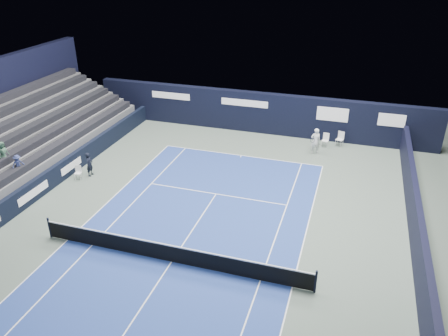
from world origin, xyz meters
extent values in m
plane|color=#4E5D52|center=(0.00, 2.00, 0.00)|extent=(48.00, 48.00, 0.00)
cube|color=navy|center=(0.00, 0.00, 0.00)|extent=(10.97, 23.77, 0.01)
cube|color=black|center=(10.50, 6.00, 0.90)|extent=(0.30, 22.00, 1.80)
cube|color=silver|center=(5.25, 15.13, 0.45)|extent=(0.50, 0.48, 0.04)
cube|color=silver|center=(5.29, 15.32, 0.72)|extent=(0.43, 0.11, 0.51)
cylinder|color=silver|center=(5.47, 15.27, 0.23)|extent=(0.02, 0.02, 0.45)
cylinder|color=silver|center=(5.10, 15.33, 0.23)|extent=(0.02, 0.02, 0.45)
cylinder|color=silver|center=(5.40, 14.92, 0.23)|extent=(0.02, 0.02, 0.45)
cylinder|color=silver|center=(5.04, 14.99, 0.23)|extent=(0.02, 0.02, 0.45)
cube|color=white|center=(5.29, 15.34, 0.80)|extent=(0.36, 0.14, 0.33)
cube|color=silver|center=(6.23, 15.56, 0.49)|extent=(0.58, 0.57, 0.04)
cube|color=silver|center=(6.30, 15.76, 0.78)|extent=(0.45, 0.18, 0.55)
cylinder|color=silver|center=(6.48, 15.68, 0.24)|extent=(0.03, 0.03, 0.49)
cylinder|color=silver|center=(6.10, 15.81, 0.24)|extent=(0.03, 0.03, 0.49)
cylinder|color=silver|center=(6.36, 15.32, 0.24)|extent=(0.03, 0.03, 0.49)
cylinder|color=silver|center=(5.98, 15.45, 0.24)|extent=(0.03, 0.03, 0.49)
cube|color=white|center=(-8.64, 5.61, 0.40)|extent=(0.46, 0.44, 0.04)
cube|color=white|center=(-8.68, 5.78, 0.64)|extent=(0.38, 0.12, 0.45)
cylinder|color=white|center=(-8.52, 5.80, 0.20)|extent=(0.02, 0.02, 0.40)
cylinder|color=white|center=(-8.83, 5.72, 0.20)|extent=(0.02, 0.02, 0.40)
cylinder|color=white|center=(-8.44, 5.50, 0.20)|extent=(0.02, 0.02, 0.40)
cylinder|color=white|center=(-8.76, 5.42, 0.20)|extent=(0.02, 0.02, 0.40)
imported|color=black|center=(-8.20, 6.28, 0.76)|extent=(0.37, 0.56, 1.52)
cube|color=white|center=(0.00, 11.88, 0.01)|extent=(10.97, 0.06, 0.00)
cube|color=white|center=(5.49, 0.00, 0.01)|extent=(0.06, 23.77, 0.00)
cube|color=white|center=(-5.49, 0.00, 0.01)|extent=(0.06, 23.77, 0.00)
cube|color=white|center=(4.12, 0.00, 0.01)|extent=(0.06, 23.77, 0.00)
cube|color=white|center=(-4.12, 0.00, 0.01)|extent=(0.06, 23.77, 0.00)
cube|color=white|center=(0.00, 6.40, 0.01)|extent=(8.23, 0.06, 0.00)
cube|color=white|center=(0.00, 0.00, 0.01)|extent=(0.06, 12.80, 0.00)
cube|color=white|center=(0.00, 11.73, 0.01)|extent=(0.06, 0.30, 0.00)
cylinder|color=black|center=(6.40, 0.00, 0.55)|extent=(0.10, 0.10, 1.10)
cylinder|color=black|center=(-6.40, 0.00, 0.55)|extent=(0.10, 0.10, 1.10)
cube|color=black|center=(0.00, 0.00, 0.46)|extent=(12.80, 0.03, 0.86)
cube|color=white|center=(0.00, 0.00, 0.91)|extent=(12.80, 0.05, 0.06)
cube|color=black|center=(0.00, 16.50, 1.55)|extent=(26.00, 0.60, 3.10)
cube|color=silver|center=(-7.00, 16.18, 2.30)|extent=(3.20, 0.02, 0.50)
cube|color=silver|center=(-1.00, 16.18, 2.30)|extent=(3.60, 0.02, 0.50)
cube|color=silver|center=(5.50, 16.18, 2.10)|extent=(2.20, 0.02, 1.00)
cube|color=silver|center=(9.50, 16.18, 2.10)|extent=(1.80, 0.02, 0.90)
cube|color=black|center=(-9.50, 6.00, 0.60)|extent=(0.30, 22.00, 1.20)
cube|color=silver|center=(-9.33, 2.50, 0.60)|extent=(0.02, 2.40, 0.45)
cube|color=silver|center=(-9.33, 6.00, 0.60)|extent=(0.02, 2.00, 0.45)
cube|color=#515153|center=(-10.10, 7.00, 0.82)|extent=(0.90, 16.00, 1.65)
cube|color=#525255|center=(-11.00, 7.00, 1.05)|extent=(0.90, 16.00, 2.10)
cube|color=#434345|center=(-11.90, 7.00, 1.27)|extent=(0.90, 16.00, 2.55)
cube|color=#525255|center=(-12.80, 7.00, 1.50)|extent=(0.90, 16.00, 3.00)
cube|color=#525255|center=(-13.70, 7.00, 1.73)|extent=(0.90, 16.00, 3.45)
cube|color=#49494C|center=(-14.60, 7.00, 1.95)|extent=(0.90, 16.00, 3.90)
cube|color=black|center=(-10.10, 7.00, 1.85)|extent=(0.63, 15.20, 0.40)
cube|color=black|center=(-11.00, 7.00, 2.30)|extent=(0.63, 15.20, 0.40)
cube|color=black|center=(-11.90, 7.00, 2.75)|extent=(0.63, 15.20, 0.40)
cube|color=black|center=(-12.80, 7.00, 3.20)|extent=(0.63, 15.20, 0.40)
cube|color=black|center=(-13.70, 7.00, 3.65)|extent=(0.63, 15.20, 0.40)
cube|color=black|center=(-14.60, 7.00, 4.10)|extent=(0.63, 15.20, 0.40)
imported|color=navy|center=(-10.10, 2.67, 2.19)|extent=(0.65, 0.79, 1.07)
imported|color=#335540|center=(-11.00, 2.73, 2.73)|extent=(0.43, 0.64, 1.25)
imported|color=white|center=(4.70, 13.83, 0.91)|extent=(0.77, 0.63, 1.81)
cylinder|color=black|center=(4.55, 13.53, 1.05)|extent=(0.03, 0.29, 0.13)
torus|color=black|center=(4.55, 13.28, 1.15)|extent=(0.30, 0.13, 0.29)
camera|label=1|loc=(6.97, -14.24, 12.66)|focal=35.00mm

